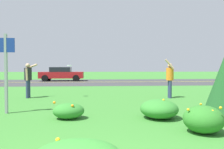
# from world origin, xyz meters

# --- Properties ---
(ground_plane) EXTENTS (120.00, 120.00, 0.00)m
(ground_plane) POSITION_xyz_m (0.00, 9.93, 0.00)
(ground_plane) COLOR #387A2D
(highway_strip) EXTENTS (120.00, 9.51, 0.01)m
(highway_strip) POSITION_xyz_m (0.00, 19.86, 0.00)
(highway_strip) COLOR #38383A
(highway_strip) RESTS_ON ground
(highway_center_stripe) EXTENTS (120.00, 0.16, 0.00)m
(highway_center_stripe) POSITION_xyz_m (0.00, 19.86, 0.01)
(highway_center_stripe) COLOR yellow
(highway_center_stripe) RESTS_ON ground
(daylily_clump_front_right) EXTENTS (0.87, 0.85, 0.64)m
(daylily_clump_front_right) POSITION_xyz_m (2.50, 2.78, 0.30)
(daylily_clump_front_right) COLOR #2D7526
(daylily_clump_front_right) RESTS_ON ground
(daylily_clump_front_left) EXTENTS (1.06, 1.12, 0.56)m
(daylily_clump_front_left) POSITION_xyz_m (1.94, 4.24, 0.26)
(daylily_clump_front_left) COLOR #337F2D
(daylily_clump_front_left) RESTS_ON ground
(daylily_clump_mid_right) EXTENTS (0.87, 0.71, 0.49)m
(daylily_clump_mid_right) POSITION_xyz_m (-0.58, 4.35, 0.22)
(daylily_clump_mid_right) COLOR #337F2D
(daylily_clump_mid_right) RESTS_ON ground
(sign_post_near_path) EXTENTS (0.56, 0.10, 2.46)m
(sign_post_near_path) POSITION_xyz_m (-2.59, 5.22, 1.49)
(sign_post_near_path) COLOR #93969B
(sign_post_near_path) RESTS_ON ground
(person_thrower_dark_shirt) EXTENTS (0.56, 0.50, 1.62)m
(person_thrower_dark_shirt) POSITION_xyz_m (-2.98, 8.78, 0.97)
(person_thrower_dark_shirt) COLOR #232328
(person_thrower_dark_shirt) RESTS_ON ground
(person_catcher_orange_shirt) EXTENTS (0.47, 0.50, 1.81)m
(person_catcher_orange_shirt) POSITION_xyz_m (3.60, 8.30, 0.97)
(person_catcher_orange_shirt) COLOR orange
(person_catcher_orange_shirt) RESTS_ON ground
(frisbee_white) EXTENTS (0.24, 0.24, 0.05)m
(frisbee_white) POSITION_xyz_m (-1.08, 8.86, 1.52)
(frisbee_white) COLOR white
(car_red_center_left) EXTENTS (4.50, 2.00, 1.45)m
(car_red_center_left) POSITION_xyz_m (-3.43, 22.00, 0.74)
(car_red_center_left) COLOR maroon
(car_red_center_left) RESTS_ON ground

